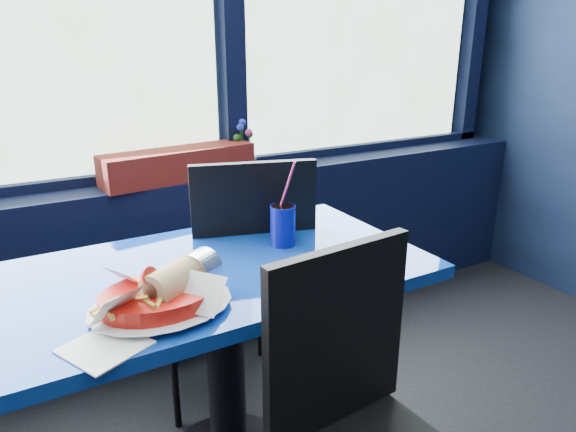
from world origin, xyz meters
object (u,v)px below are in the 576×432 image
object	(u,v)px
near_table	(224,319)
chair_near_back	(233,268)
food_basket	(163,294)
flower_vase	(245,154)
chair_near_front	(362,427)
planter_box	(179,164)
ketchup_bottle	(239,203)
soda_cup	(283,224)

from	to	relation	value
near_table	chair_near_back	xyz separation A→B (m)	(0.17, 0.32, 0.01)
food_basket	flower_vase	bearing A→B (deg)	48.87
chair_near_front	chair_near_back	distance (m)	0.88
near_table	planter_box	size ratio (longest dim) A/B	1.77
planter_box	food_basket	xyz separation A→B (m)	(-0.39, -1.02, -0.08)
chair_near_back	food_basket	bearing A→B (deg)	67.72
near_table	flower_vase	xyz separation A→B (m)	(0.49, 0.87, 0.30)
flower_vase	ketchup_bottle	size ratio (longest dim) A/B	1.12
planter_box	food_basket	bearing A→B (deg)	-117.54
near_table	ketchup_bottle	distance (m)	0.42
chair_near_back	near_table	bearing A→B (deg)	78.09
chair_near_front	flower_vase	bearing A→B (deg)	69.97
chair_near_front	planter_box	world-z (taller)	chair_near_front
chair_near_back	soda_cup	size ratio (longest dim) A/B	3.58
food_basket	chair_near_back	bearing A→B (deg)	44.37
near_table	food_basket	world-z (taller)	food_basket
chair_near_back	planter_box	size ratio (longest dim) A/B	1.47
near_table	food_basket	bearing A→B (deg)	-141.80
chair_near_back	food_basket	size ratio (longest dim) A/B	2.96
food_basket	ketchup_bottle	world-z (taller)	ketchup_bottle
soda_cup	near_table	bearing A→B (deg)	-168.10
flower_vase	soda_cup	world-z (taller)	flower_vase
chair_near_front	ketchup_bottle	distance (m)	0.88
near_table	chair_near_back	distance (m)	0.36
planter_box	soda_cup	world-z (taller)	soda_cup
planter_box	flower_vase	distance (m)	0.33
chair_near_back	ketchup_bottle	size ratio (longest dim) A/B	4.73
chair_near_front	planter_box	distance (m)	1.45
planter_box	flower_vase	world-z (taller)	flower_vase
chair_near_front	chair_near_back	bearing A→B (deg)	80.58
chair_near_front	soda_cup	bearing A→B (deg)	72.50
near_table	flower_vase	distance (m)	1.05
chair_near_back	soda_cup	distance (m)	0.37
flower_vase	chair_near_back	bearing A→B (deg)	-119.87
flower_vase	near_table	bearing A→B (deg)	-119.35
near_table	soda_cup	world-z (taller)	soda_cup
near_table	chair_near_front	distance (m)	0.57
planter_box	soda_cup	size ratio (longest dim) A/B	2.43
food_basket	ketchup_bottle	distance (m)	0.60
chair_near_front	chair_near_back	size ratio (longest dim) A/B	0.94
planter_box	flower_vase	bearing A→B (deg)	-1.26
chair_near_front	ketchup_bottle	world-z (taller)	ketchup_bottle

